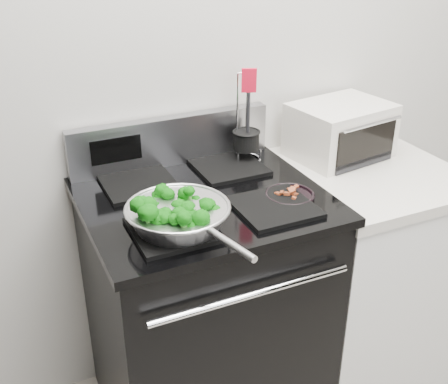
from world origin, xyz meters
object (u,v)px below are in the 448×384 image
skillet (178,215)px  toaster_oven (340,130)px  bacon_plate (290,192)px  gas_range (206,308)px  utensil_holder (246,145)px

skillet → toaster_oven: size_ratio=1.21×
skillet → toaster_oven: bearing=8.4°
toaster_oven → bacon_plate: bearing=-153.1°
gas_range → bacon_plate: (0.26, -0.13, 0.48)m
skillet → bacon_plate: 0.41m
gas_range → skillet: size_ratio=2.32×
utensil_holder → toaster_oven: 0.39m
gas_range → toaster_oven: (0.65, 0.16, 0.54)m
bacon_plate → utensil_holder: size_ratio=0.46×
gas_range → toaster_oven: same height
skillet → toaster_oven: (0.80, 0.33, 0.03)m
skillet → utensil_holder: bearing=28.4°
gas_range → skillet: gas_range is taller
skillet → bacon_plate: (0.41, 0.05, -0.03)m
utensil_holder → skillet: bearing=-114.2°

